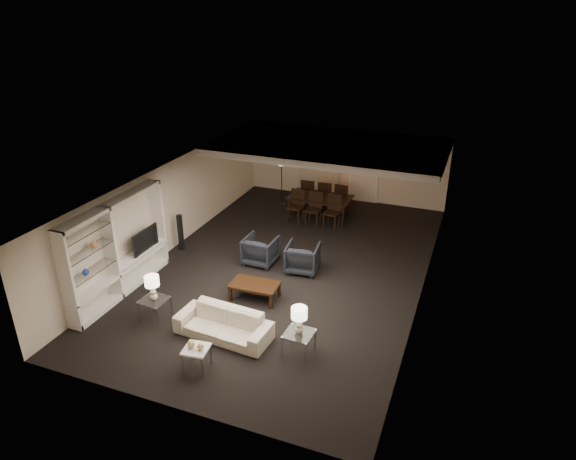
{
  "coord_description": "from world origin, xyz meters",
  "views": [
    {
      "loc": [
        4.34,
        -11.22,
        6.64
      ],
      "look_at": [
        0.0,
        0.0,
        1.1
      ],
      "focal_mm": 32.0,
      "sensor_mm": 36.0,
      "label": 1
    }
  ],
  "objects_px": {
    "chair_nl": "(295,207)",
    "chair_nr": "(332,212)",
    "marble_table": "(197,358)",
    "vase_amber": "(93,244)",
    "coffee_table": "(255,291)",
    "floor_speaker": "(181,233)",
    "chair_fl": "(309,193)",
    "side_table_left": "(155,310)",
    "pendant_light": "(338,163)",
    "side_table_right": "(299,344)",
    "table_lamp_right": "(299,321)",
    "television": "(142,239)",
    "dining_table": "(320,207)",
    "floor_lamp": "(282,182)",
    "chair_fr": "(343,198)",
    "vase_blue": "(85,271)",
    "armchair_left": "(261,250)",
    "armchair_right": "(303,258)",
    "table_lamp_left": "(153,288)",
    "chair_nm": "(313,209)",
    "chair_fm": "(326,196)"
  },
  "relations": [
    {
      "from": "vase_blue",
      "to": "chair_fm",
      "type": "relative_size",
      "value": 0.16
    },
    {
      "from": "vase_amber",
      "to": "floor_lamp",
      "type": "height_order",
      "value": "vase_amber"
    },
    {
      "from": "side_table_left",
      "to": "side_table_right",
      "type": "xyz_separation_m",
      "value": [
        3.4,
        0.0,
        0.0
      ]
    },
    {
      "from": "coffee_table",
      "to": "chair_fr",
      "type": "relative_size",
      "value": 1.09
    },
    {
      "from": "coffee_table",
      "to": "vase_amber",
      "type": "distance_m",
      "value": 3.8
    },
    {
      "from": "vase_blue",
      "to": "chair_nm",
      "type": "distance_m",
      "value": 7.3
    },
    {
      "from": "chair_fr",
      "to": "armchair_left",
      "type": "bearing_deg",
      "value": 82.24
    },
    {
      "from": "table_lamp_right",
      "to": "vase_blue",
      "type": "distance_m",
      "value": 4.85
    },
    {
      "from": "side_table_right",
      "to": "vase_amber",
      "type": "xyz_separation_m",
      "value": [
        -4.83,
        -0.01,
        1.38
      ]
    },
    {
      "from": "chair_nm",
      "to": "chair_fr",
      "type": "relative_size",
      "value": 1.0
    },
    {
      "from": "television",
      "to": "floor_lamp",
      "type": "height_order",
      "value": "floor_lamp"
    },
    {
      "from": "side_table_left",
      "to": "pendant_light",
      "type": "bearing_deg",
      "value": 72.26
    },
    {
      "from": "table_lamp_left",
      "to": "chair_nm",
      "type": "relative_size",
      "value": 0.56
    },
    {
      "from": "television",
      "to": "chair_nr",
      "type": "bearing_deg",
      "value": -38.06
    },
    {
      "from": "floor_lamp",
      "to": "side_table_right",
      "type": "bearing_deg",
      "value": -65.79
    },
    {
      "from": "pendant_light",
      "to": "vase_blue",
      "type": "relative_size",
      "value": 3.04
    },
    {
      "from": "table_lamp_right",
      "to": "chair_nm",
      "type": "relative_size",
      "value": 0.56
    },
    {
      "from": "side_table_right",
      "to": "table_lamp_right",
      "type": "height_order",
      "value": "table_lamp_right"
    },
    {
      "from": "pendant_light",
      "to": "side_table_right",
      "type": "distance_m",
      "value": 7.12
    },
    {
      "from": "side_table_left",
      "to": "chair_nl",
      "type": "distance_m",
      "value": 6.31
    },
    {
      "from": "side_table_left",
      "to": "floor_lamp",
      "type": "height_order",
      "value": "floor_lamp"
    },
    {
      "from": "chair_fr",
      "to": "marble_table",
      "type": "bearing_deg",
      "value": 93.59
    },
    {
      "from": "floor_lamp",
      "to": "chair_fl",
      "type": "bearing_deg",
      "value": 2.98
    },
    {
      "from": "armchair_right",
      "to": "chair_nr",
      "type": "height_order",
      "value": "chair_nr"
    },
    {
      "from": "floor_speaker",
      "to": "chair_nr",
      "type": "relative_size",
      "value": 1.04
    },
    {
      "from": "chair_nm",
      "to": "chair_fl",
      "type": "height_order",
      "value": "same"
    },
    {
      "from": "coffee_table",
      "to": "television",
      "type": "bearing_deg",
      "value": 179.8
    },
    {
      "from": "side_table_left",
      "to": "chair_fl",
      "type": "relative_size",
      "value": 0.54
    },
    {
      "from": "armchair_left",
      "to": "vase_blue",
      "type": "xyz_separation_m",
      "value": [
        -2.53,
        -3.68,
        0.76
      ]
    },
    {
      "from": "armchair_left",
      "to": "table_lamp_right",
      "type": "bearing_deg",
      "value": 126.35
    },
    {
      "from": "marble_table",
      "to": "vase_amber",
      "type": "distance_m",
      "value": 3.6
    },
    {
      "from": "vase_blue",
      "to": "chair_nl",
      "type": "relative_size",
      "value": 0.16
    },
    {
      "from": "vase_amber",
      "to": "chair_fl",
      "type": "bearing_deg",
      "value": 72.04
    },
    {
      "from": "side_table_right",
      "to": "television",
      "type": "relative_size",
      "value": 0.58
    },
    {
      "from": "vase_blue",
      "to": "dining_table",
      "type": "height_order",
      "value": "vase_blue"
    },
    {
      "from": "coffee_table",
      "to": "marble_table",
      "type": "bearing_deg",
      "value": -90.0
    },
    {
      "from": "pendant_light",
      "to": "table_lamp_right",
      "type": "xyz_separation_m",
      "value": [
        1.22,
        -6.82,
        -1.1
      ]
    },
    {
      "from": "floor_speaker",
      "to": "chair_fl",
      "type": "height_order",
      "value": "floor_speaker"
    },
    {
      "from": "vase_amber",
      "to": "chair_fm",
      "type": "xyz_separation_m",
      "value": [
        3.04,
        7.53,
        -1.13
      ]
    },
    {
      "from": "marble_table",
      "to": "television",
      "type": "relative_size",
      "value": 0.48
    },
    {
      "from": "chair_fr",
      "to": "side_table_right",
      "type": "bearing_deg",
      "value": 105.97
    },
    {
      "from": "dining_table",
      "to": "floor_lamp",
      "type": "distance_m",
      "value": 1.74
    },
    {
      "from": "pendant_light",
      "to": "chair_fr",
      "type": "xyz_separation_m",
      "value": [
        0.03,
        0.7,
        -1.4
      ]
    },
    {
      "from": "vase_amber",
      "to": "chair_fm",
      "type": "height_order",
      "value": "vase_amber"
    },
    {
      "from": "vase_blue",
      "to": "chair_nr",
      "type": "height_order",
      "value": "vase_blue"
    },
    {
      "from": "side_table_right",
      "to": "chair_nm",
      "type": "xyz_separation_m",
      "value": [
        -1.79,
        6.22,
        0.26
      ]
    },
    {
      "from": "side_table_right",
      "to": "television",
      "type": "xyz_separation_m",
      "value": [
        -4.8,
        1.61,
        0.77
      ]
    },
    {
      "from": "vase_amber",
      "to": "floor_lamp",
      "type": "distance_m",
      "value": 7.66
    },
    {
      "from": "marble_table",
      "to": "television",
      "type": "xyz_separation_m",
      "value": [
        -3.1,
        2.71,
        0.8
      ]
    },
    {
      "from": "chair_nl",
      "to": "chair_nr",
      "type": "distance_m",
      "value": 1.2
    }
  ]
}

